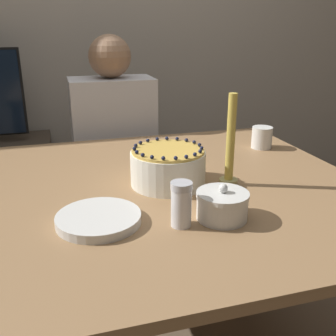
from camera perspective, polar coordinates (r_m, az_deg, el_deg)
The scene contains 9 objects.
wall_behind at distance 2.54m, azimuth -9.71°, elevation 21.78°, with size 8.00×0.05×2.60m.
dining_table at distance 1.30m, azimuth -0.22°, elevation -6.61°, with size 1.26×1.17×0.73m.
cake at distance 1.24m, azimuth 0.00°, elevation 0.17°, with size 0.24×0.24×0.13m.
sugar_bowl at distance 1.04m, azimuth 7.87°, elevation -5.37°, with size 0.14×0.14×0.10m.
sugar_shaker at distance 0.98m, azimuth 1.93°, elevation -5.24°, with size 0.05×0.05×0.12m.
plate_stack at distance 1.03m, azimuth -10.04°, elevation -7.27°, with size 0.22×0.22×0.02m.
candle at distance 1.23m, azimuth 9.01°, elevation 2.80°, with size 0.06×0.06×0.29m.
cup at distance 1.67m, azimuth 13.46°, elevation 4.33°, with size 0.08×0.08×0.09m.
person_man_blue_shirt at distance 2.04m, azimuth -7.65°, elevation -0.27°, with size 0.40×0.34×1.18m.
Camera 1 is at (-0.32, -1.11, 1.21)m, focal length 42.00 mm.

